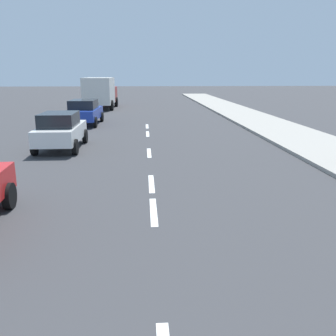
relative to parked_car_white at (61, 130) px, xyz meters
name	(u,v)px	position (x,y,z in m)	size (l,w,h in m)	color
ground_plane	(149,153)	(3.76, -1.12, -0.83)	(160.00, 160.00, 0.00)	#38383A
sidewalk_strip	(306,141)	(11.29, 0.88, -0.76)	(3.60, 80.00, 0.14)	#9E998E
lane_stripe_3	(154,211)	(3.76, -7.65, -0.83)	(0.16, 1.80, 0.01)	white
lane_stripe_4	(151,183)	(3.76, -5.39, -0.83)	(0.16, 1.80, 0.01)	white
lane_stripe_5	(149,153)	(3.76, -1.08, -0.83)	(0.16, 1.80, 0.01)	white
lane_stripe_6	(148,134)	(3.76, 3.75, -0.83)	(0.16, 1.80, 0.01)	white
lane_stripe_7	(147,126)	(3.76, 6.65, -0.83)	(0.16, 1.80, 0.01)	white
parked_car_white	(61,130)	(0.00, 0.00, 0.00)	(1.79, 3.81, 1.57)	white
parked_car_blue	(84,111)	(-0.19, 7.75, 0.00)	(2.04, 4.23, 1.57)	#1E389E
delivery_truck	(100,92)	(-0.38, 18.60, 0.67)	(2.83, 6.31, 2.80)	maroon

